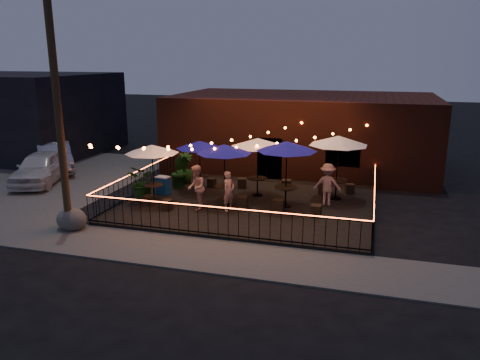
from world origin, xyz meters
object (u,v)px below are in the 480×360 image
(cafe_table_0, at_px, (152,150))
(cooler, at_px, (163,185))
(cafe_table_3, at_px, (258,143))
(cafe_table_1, at_px, (200,145))
(cafe_table_4, at_px, (287,147))
(cafe_table_2, at_px, (224,150))
(cafe_table_5, at_px, (338,141))
(utility_pole, at_px, (59,119))
(boulder, at_px, (72,219))

(cafe_table_0, relative_size, cooler, 3.46)
(cafe_table_3, height_order, cooler, cafe_table_3)
(cafe_table_1, bearing_deg, cafe_table_4, -15.72)
(cafe_table_1, relative_size, cafe_table_2, 0.94)
(cafe_table_2, relative_size, cafe_table_4, 1.04)
(cafe_table_5, bearing_deg, utility_pole, -145.50)
(cafe_table_2, xyz_separation_m, cafe_table_4, (2.46, 0.37, 0.17))
(utility_pole, relative_size, cafe_table_2, 2.72)
(cafe_table_4, distance_m, boulder, 8.48)
(cafe_table_1, bearing_deg, utility_pole, -117.18)
(cafe_table_1, xyz_separation_m, cafe_table_4, (4.10, -1.15, 0.35))
(cafe_table_1, bearing_deg, cafe_table_3, 1.00)
(cafe_table_1, height_order, cafe_table_4, cafe_table_4)
(cafe_table_0, height_order, cafe_table_1, cafe_table_0)
(cafe_table_3, bearing_deg, cafe_table_4, -39.25)
(utility_pole, distance_m, cafe_table_5, 10.81)
(utility_pole, xyz_separation_m, cafe_table_0, (1.60, 3.53, -1.64))
(cafe_table_4, xyz_separation_m, cafe_table_5, (1.86, 1.63, 0.04))
(cafe_table_2, height_order, cooler, cafe_table_2)
(cafe_table_4, bearing_deg, cafe_table_2, -171.50)
(cafe_table_2, bearing_deg, cafe_table_0, -169.37)
(cooler, distance_m, boulder, 4.84)
(cafe_table_2, height_order, cafe_table_3, cafe_table_3)
(cafe_table_5, height_order, cooler, cafe_table_5)
(cafe_table_0, xyz_separation_m, cafe_table_4, (5.38, 0.92, 0.23))
(cafe_table_1, relative_size, cafe_table_4, 0.98)
(utility_pole, height_order, cafe_table_5, utility_pole)
(cafe_table_0, height_order, boulder, cafe_table_0)
(utility_pole, distance_m, boulder, 3.62)
(cafe_table_2, relative_size, boulder, 2.97)
(boulder, bearing_deg, cafe_table_3, 45.30)
(utility_pole, distance_m, cafe_table_2, 6.29)
(cafe_table_3, bearing_deg, utility_pole, -134.28)
(utility_pole, xyz_separation_m, cafe_table_3, (5.51, 5.65, -1.54))
(cafe_table_3, relative_size, boulder, 2.55)
(cafe_table_0, relative_size, cafe_table_5, 0.86)
(utility_pole, relative_size, cafe_table_3, 3.16)
(cafe_table_5, height_order, boulder, cafe_table_5)
(utility_pole, bearing_deg, cafe_table_4, 32.52)
(cafe_table_1, height_order, boulder, cafe_table_1)
(cooler, height_order, boulder, cooler)
(boulder, bearing_deg, cafe_table_5, 34.09)
(cafe_table_1, distance_m, cafe_table_4, 4.27)
(cafe_table_3, distance_m, cooler, 4.58)
(utility_pole, distance_m, cafe_table_3, 8.04)
(utility_pole, relative_size, cafe_table_0, 2.94)
(cafe_table_1, relative_size, cafe_table_5, 0.88)
(cafe_table_1, relative_size, cafe_table_3, 1.09)
(cooler, relative_size, boulder, 0.79)
(cooler, bearing_deg, cafe_table_0, -71.51)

